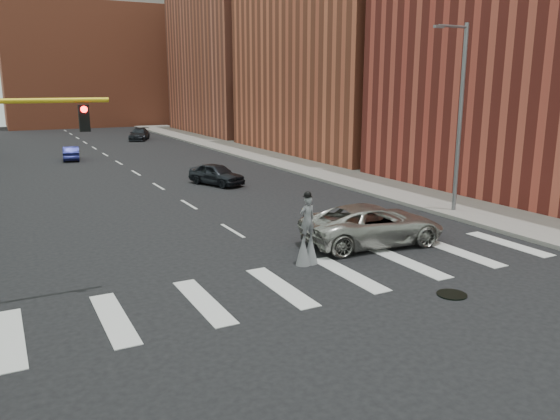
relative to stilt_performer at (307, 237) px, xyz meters
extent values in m
plane|color=black|center=(-0.59, -2.57, -0.99)|extent=(160.00, 160.00, 0.00)
cube|color=gray|center=(11.91, 22.43, -0.90)|extent=(5.00, 90.00, 0.18)
cylinder|color=black|center=(2.41, -4.57, -0.97)|extent=(0.90, 0.90, 0.04)
cube|color=#C35C3D|center=(21.41, 27.43, 11.01)|extent=(16.00, 22.00, 24.00)
cube|color=#B45942|center=(21.41, 51.43, 9.01)|extent=(16.00, 22.00, 20.00)
cube|color=#C35C3D|center=(5.41, 75.43, 8.01)|extent=(26.00, 14.00, 18.00)
cylinder|color=slate|center=(10.41, 3.43, 3.51)|extent=(0.20, 0.20, 9.00)
cylinder|color=slate|center=(9.61, 3.43, 7.81)|extent=(1.80, 0.12, 0.12)
cube|color=slate|center=(8.71, 3.43, 7.76)|extent=(0.50, 0.18, 0.12)
cylinder|color=gold|center=(-8.99, 0.43, 4.81)|extent=(5.20, 0.14, 0.14)
cube|color=black|center=(-7.09, 0.43, 4.31)|extent=(0.28, 0.18, 0.75)
cylinder|color=#FF0C0C|center=(-7.09, 0.33, 4.56)|extent=(0.18, 0.06, 0.18)
cylinder|color=#342015|center=(0.16, 0.01, -0.56)|extent=(0.07, 0.07, 0.86)
cylinder|color=#342015|center=(-0.16, -0.01, -0.56)|extent=(0.07, 0.07, 0.86)
cone|color=slate|center=(0.16, 0.01, -0.45)|extent=(0.52, 0.52, 1.07)
cone|color=slate|center=(-0.16, -0.01, -0.45)|extent=(0.52, 0.52, 1.07)
imported|color=slate|center=(0.00, 0.00, 0.67)|extent=(0.61, 0.42, 1.59)
sphere|color=black|center=(0.00, 0.00, 1.52)|extent=(0.26, 0.26, 0.26)
cylinder|color=black|center=(0.00, 0.00, 1.47)|extent=(0.34, 0.34, 0.02)
cube|color=yellow|center=(-0.01, 0.14, 1.11)|extent=(0.22, 0.05, 0.10)
imported|color=#A5A39C|center=(3.61, 0.96, -0.19)|extent=(6.01, 3.25, 1.60)
imported|color=black|center=(2.86, 16.28, -0.31)|extent=(3.00, 4.32, 1.36)
imported|color=navy|center=(-3.78, 32.89, -0.40)|extent=(1.71, 3.72, 1.18)
imported|color=black|center=(5.41, 47.41, -0.32)|extent=(3.51, 4.99, 1.34)
camera|label=1|loc=(-9.38, -15.92, 5.23)|focal=35.00mm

